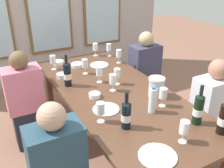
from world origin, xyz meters
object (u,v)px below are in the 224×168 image
object	(u,v)px
wine_glass_10	(119,54)
seated_person_1	(144,74)
wine_glass_3	(109,48)
wine_glass_6	(117,73)
tasting_bowl_3	(95,95)
wine_glass_7	(99,72)
wine_bottle_3	(67,74)
tasting_bowl_2	(58,63)
wine_glass_5	(85,64)
wine_glass_8	(95,47)
seated_person_0	(26,103)
wine_glass_9	(184,128)
wine_bottle_1	(126,115)
wine_glass_4	(113,80)
water_bottle	(153,100)
metal_pitcher	(156,87)
white_plate_1	(99,65)
white_plate_0	(158,156)
wine_glass_1	(163,94)
white_plate_2	(106,109)
tasting_bowl_0	(77,65)
wine_glass_0	(101,109)
dining_table	(115,97)
tasting_bowl_1	(62,76)
seated_person_3	(210,115)
wine_bottle_0	(224,118)
wine_glass_2	(53,60)
wine_bottle_2	(198,109)

from	to	relation	value
wine_glass_10	seated_person_1	xyz separation A→B (m)	(0.37, -0.06, -0.34)
wine_glass_3	wine_glass_6	size ratio (longest dim) A/B	1.00
tasting_bowl_3	wine_glass_7	distance (m)	0.35
wine_bottle_3	seated_person_1	distance (m)	1.23
wine_glass_3	wine_glass_6	world-z (taller)	same
tasting_bowl_2	wine_glass_5	distance (m)	0.47
wine_glass_8	seated_person_0	size ratio (longest dim) A/B	0.16
wine_glass_8	wine_glass_9	distance (m)	1.98
wine_bottle_1	tasting_bowl_3	world-z (taller)	wine_bottle_1
wine_bottle_1	wine_glass_4	world-z (taller)	wine_bottle_1
wine_bottle_3	water_bottle	size ratio (longest dim) A/B	1.39
metal_pitcher	wine_glass_8	size ratio (longest dim) A/B	1.09
metal_pitcher	wine_glass_8	bearing A→B (deg)	90.79
white_plate_1	wine_bottle_3	bearing A→B (deg)	-145.82
white_plate_0	tasting_bowl_3	world-z (taller)	tasting_bowl_3
wine_glass_1	wine_glass_4	xyz separation A→B (m)	(-0.25, 0.47, 0.00)
wine_glass_5	wine_glass_9	xyz separation A→B (m)	(0.13, -1.46, -0.00)
white_plate_2	wine_bottle_1	bearing A→B (deg)	-86.86
tasting_bowl_0	wine_glass_0	bearing A→B (deg)	-102.46
wine_glass_4	wine_glass_9	xyz separation A→B (m)	(0.06, -0.94, -0.00)
dining_table	wine_glass_8	world-z (taller)	wine_glass_8
wine_bottle_3	wine_glass_9	xyz separation A→B (m)	(0.41, -1.26, -0.01)
tasting_bowl_1	wine_glass_7	xyz separation A→B (m)	(0.32, -0.30, 0.09)
wine_glass_1	seated_person_0	distance (m)	1.48
wine_bottle_3	tasting_bowl_1	distance (m)	0.24
white_plate_0	seated_person_3	distance (m)	1.10
wine_glass_7	dining_table	bearing A→B (deg)	-79.78
wine_bottle_1	wine_glass_4	xyz separation A→B (m)	(0.21, 0.60, 0.01)
wine_bottle_0	wine_glass_0	size ratio (longest dim) A/B	1.92
tasting_bowl_0	wine_glass_5	world-z (taller)	wine_glass_5
wine_bottle_1	seated_person_0	xyz separation A→B (m)	(-0.56, 1.15, -0.33)
wine_glass_2	wine_glass_9	bearing A→B (deg)	-76.72
tasting_bowl_3	wine_glass_9	distance (m)	0.94
white_plate_1	wine_glass_5	distance (m)	0.32
wine_glass_4	wine_glass_7	bearing A→B (deg)	97.16
seated_person_3	wine_glass_6	bearing A→B (deg)	135.81
wine_bottle_2	wine_glass_6	size ratio (longest dim) A/B	1.92
tasting_bowl_0	wine_glass_1	world-z (taller)	wine_glass_1
water_bottle	wine_glass_2	size ratio (longest dim) A/B	1.38
wine_bottle_1	tasting_bowl_3	distance (m)	0.56
metal_pitcher	wine_glass_9	distance (m)	0.69
white_plate_2	wine_glass_10	xyz separation A→B (m)	(0.66, 0.93, 0.12)
wine_bottle_2	water_bottle	size ratio (longest dim) A/B	1.39
wine_glass_1	seated_person_1	bearing A→B (deg)	62.24
wine_glass_7	white_plate_0	bearing A→B (deg)	-97.53
wine_bottle_0	wine_glass_8	xyz separation A→B (m)	(-0.10, 2.02, -0.01)
seated_person_0	seated_person_3	world-z (taller)	same
tasting_bowl_3	water_bottle	size ratio (longest dim) A/B	0.46
dining_table	tasting_bowl_3	bearing A→B (deg)	-175.03
wine_bottle_3	wine_glass_1	xyz separation A→B (m)	(0.60, -0.79, -0.01)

